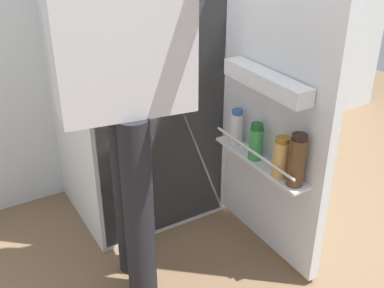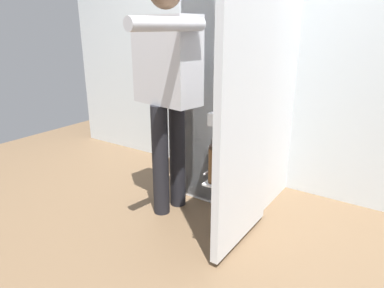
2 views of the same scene
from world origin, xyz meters
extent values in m
plane|color=brown|center=(0.00, 0.00, 0.00)|extent=(5.82, 5.82, 0.00)
cube|color=silver|center=(0.00, 0.56, 0.90)|extent=(0.69, 0.61, 1.80)
cube|color=white|center=(0.00, 0.25, 0.90)|extent=(0.65, 0.01, 1.76)
cube|color=white|center=(0.00, 0.30, 0.89)|extent=(0.61, 0.09, 0.01)
cube|color=silver|center=(0.37, -0.08, 0.90)|extent=(0.05, 0.67, 1.74)
cube|color=white|center=(0.30, -0.08, 0.48)|extent=(0.10, 0.56, 0.01)
cylinder|color=silver|center=(0.26, -0.08, 0.54)|extent=(0.01, 0.53, 0.01)
cube|color=white|center=(0.30, -0.08, 0.86)|extent=(0.09, 0.47, 0.07)
cylinder|color=white|center=(0.30, 0.10, 0.56)|extent=(0.06, 0.06, 0.15)
cylinder|color=#335BB2|center=(0.30, 0.10, 0.65)|extent=(0.05, 0.05, 0.02)
cylinder|color=tan|center=(0.29, -0.23, 0.57)|extent=(0.07, 0.07, 0.16)
cylinder|color=#996623|center=(0.29, -0.23, 0.66)|extent=(0.06, 0.06, 0.02)
cylinder|color=green|center=(0.29, -0.06, 0.56)|extent=(0.06, 0.06, 0.14)
cylinder|color=#195B28|center=(0.29, -0.06, 0.64)|extent=(0.05, 0.05, 0.03)
cylinder|color=brown|center=(0.30, -0.31, 0.59)|extent=(0.07, 0.07, 0.20)
cylinder|color=black|center=(0.30, -0.31, 0.70)|extent=(0.06, 0.06, 0.02)
cylinder|color=#4C7F3D|center=(-0.09, 0.30, 0.95)|extent=(0.09, 0.09, 0.10)
cylinder|color=black|center=(-0.26, 0.09, 0.41)|extent=(0.12, 0.12, 0.83)
cylinder|color=black|center=(-0.29, -0.08, 0.41)|extent=(0.12, 0.12, 0.83)
cube|color=silver|center=(-0.27, 0.01, 1.12)|extent=(0.51, 0.29, 0.58)
cylinder|color=silver|center=(-0.24, 0.24, 1.09)|extent=(0.08, 0.08, 0.55)
camera|label=1|loc=(-0.88, -1.50, 1.53)|focal=44.72mm
camera|label=2|loc=(1.21, -1.88, 1.34)|focal=32.40mm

